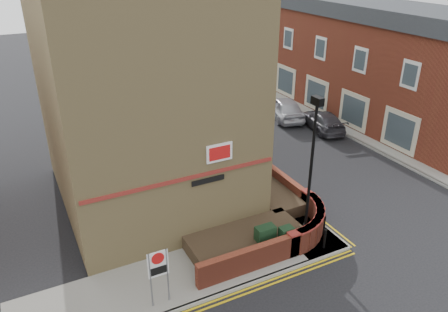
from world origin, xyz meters
TOP-DOWN VIEW (x-y plane):
  - ground at (0.00, 0.00)m, footprint 120.00×120.00m
  - pavement_corner at (-3.50, 1.50)m, footprint 13.00×3.00m
  - pavement_main at (2.00, 16.00)m, footprint 2.00×32.00m
  - pavement_far at (13.00, 13.00)m, footprint 4.00×40.00m
  - kerb_side at (-3.50, 0.00)m, footprint 13.00×0.15m
  - kerb_main_near at (3.00, 16.00)m, footprint 0.15×32.00m
  - kerb_main_far at (11.00, 13.00)m, footprint 0.15×40.00m
  - yellow_lines_side at (-3.50, -0.25)m, footprint 13.00×0.28m
  - yellow_lines_main at (3.25, 16.00)m, footprint 0.28×32.00m
  - corner_building at (-2.84, 8.00)m, footprint 8.95×10.40m
  - garden_wall at (0.00, 2.50)m, footprint 6.80×6.00m
  - lamppost at (1.60, 1.20)m, footprint 0.25×0.50m
  - utility_cabinet_large at (-0.30, 1.30)m, footprint 0.80×0.45m
  - utility_cabinet_small at (0.50, 1.00)m, footprint 0.55×0.40m
  - bollard_near at (2.00, 0.40)m, footprint 0.11×0.11m
  - bollard_far at (2.60, 1.20)m, footprint 0.11×0.11m
  - zone_sign at (-5.00, 0.50)m, footprint 0.72×0.07m
  - far_terrace at (14.50, 17.00)m, footprint 5.40×30.40m
  - far_terrace_cream at (14.50, 38.00)m, footprint 5.40×12.40m
  - tree_near at (2.00, 14.05)m, footprint 3.64×3.65m
  - tree_mid at (2.00, 22.05)m, footprint 4.03×4.03m
  - tree_far at (2.00, 30.05)m, footprint 3.81×3.81m
  - traffic_light_assembly at (2.40, 25.00)m, footprint 0.20×0.16m
  - silver_car_near at (4.20, 13.04)m, footprint 2.91×4.36m
  - red_car_main at (3.60, 16.30)m, footprint 2.59×5.29m
  - grey_car_far at (10.29, 10.99)m, footprint 2.76×4.67m
  - silver_car_far at (9.19, 14.00)m, footprint 3.04×4.97m

SIDE VIEW (x-z plane):
  - ground at x=0.00m, z-range 0.00..0.00m
  - garden_wall at x=0.00m, z-range -0.60..0.60m
  - yellow_lines_side at x=-3.50m, z-range 0.00..0.01m
  - yellow_lines_main at x=3.25m, z-range 0.00..0.01m
  - pavement_corner at x=-3.50m, z-range 0.00..0.12m
  - pavement_main at x=2.00m, z-range 0.00..0.12m
  - pavement_far at x=13.00m, z-range 0.00..0.12m
  - kerb_side at x=-3.50m, z-range 0.00..0.12m
  - kerb_main_near at x=3.00m, z-range 0.00..0.12m
  - kerb_main_far at x=11.00m, z-range 0.00..0.12m
  - bollard_near at x=2.00m, z-range 0.12..1.02m
  - bollard_far at x=2.60m, z-range 0.12..1.02m
  - grey_car_far at x=10.29m, z-range 0.00..1.27m
  - utility_cabinet_small at x=0.50m, z-range 0.12..1.22m
  - silver_car_near at x=4.20m, z-range 0.00..1.36m
  - utility_cabinet_large at x=-0.30m, z-range 0.12..1.32m
  - red_car_main at x=3.60m, z-range 0.00..1.45m
  - silver_car_far at x=9.19m, z-range 0.00..1.58m
  - zone_sign at x=-5.00m, z-range 0.54..2.74m
  - traffic_light_assembly at x=2.40m, z-range 0.68..4.88m
  - lamppost at x=1.60m, z-range 0.19..6.49m
  - far_terrace at x=14.50m, z-range 0.04..8.04m
  - far_terrace_cream at x=14.50m, z-range 0.05..8.05m
  - tree_near at x=2.00m, z-range 1.35..8.05m
  - tree_far at x=2.00m, z-range 1.41..8.42m
  - tree_mid at x=2.00m, z-range 1.49..8.91m
  - corner_building at x=-2.84m, z-range -0.57..13.03m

